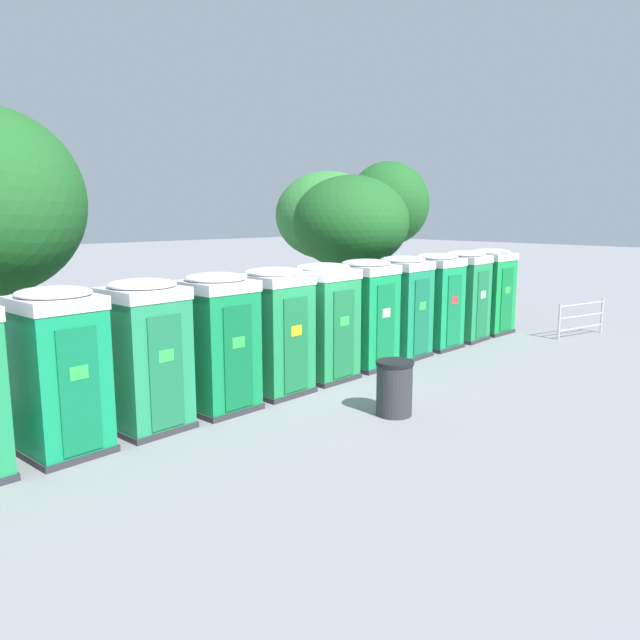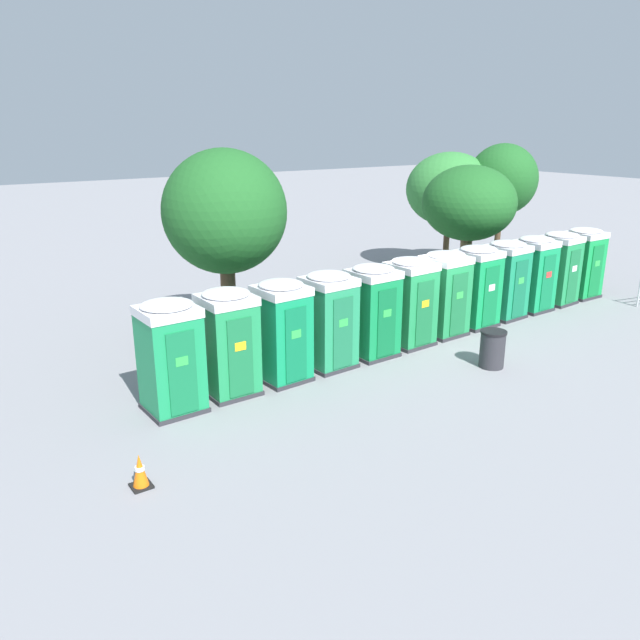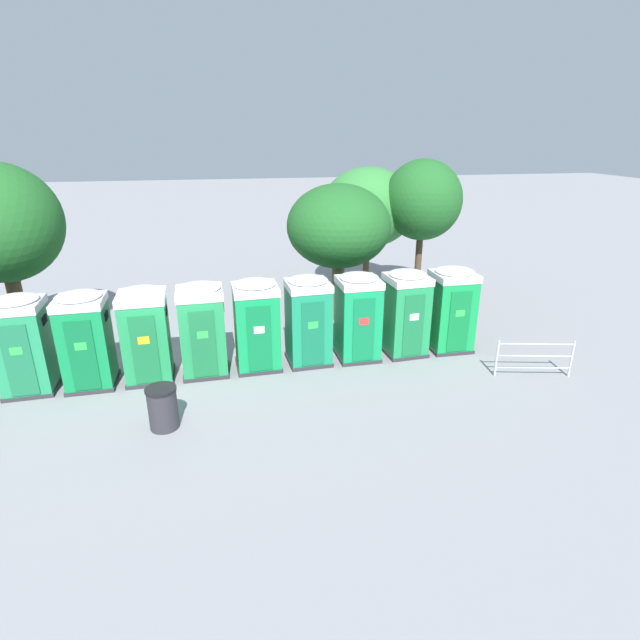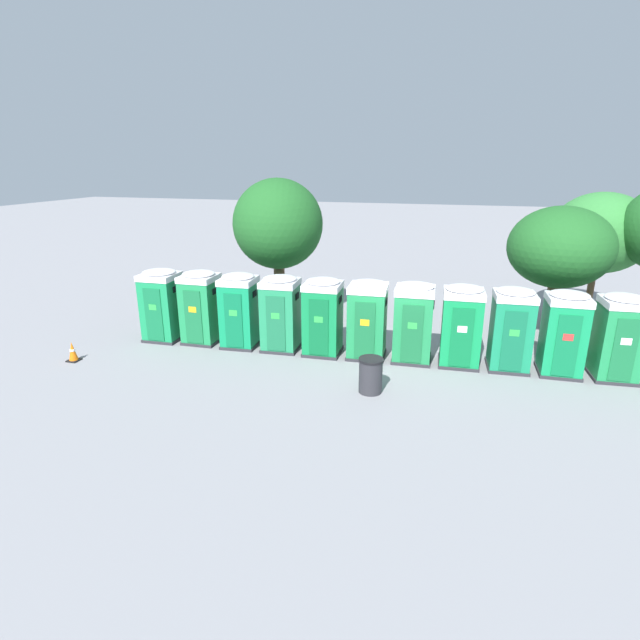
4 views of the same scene
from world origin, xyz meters
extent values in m
plane|color=gray|center=(0.00, 0.00, 0.00)|extent=(120.00, 120.00, 0.00)
cube|color=#2D2D33|center=(-5.09, -0.45, 0.05)|extent=(1.23, 1.27, 0.10)
cube|color=#118D53|center=(-5.09, -0.45, 1.15)|extent=(1.17, 1.21, 2.10)
cube|color=#0D6E41|center=(-5.05, -1.03, 1.07)|extent=(0.61, 0.07, 1.85)
cube|color=green|center=(-5.05, -1.05, 1.35)|extent=(0.28, 0.03, 0.20)
cube|color=black|center=(-4.52, -0.41, 1.89)|extent=(0.05, 0.36, 0.20)
cube|color=white|center=(-5.09, -0.45, 2.30)|extent=(1.21, 1.25, 0.20)
ellipsoid|color=white|center=(-5.09, -0.45, 2.45)|extent=(1.15, 1.18, 0.18)
cube|color=#2D2D33|center=(-3.63, -0.38, 0.05)|extent=(1.26, 1.26, 0.10)
cube|color=#228A56|center=(-3.63, -0.38, 1.15)|extent=(1.20, 1.20, 2.10)
cube|color=#1B6C43|center=(-3.60, -0.96, 1.07)|extent=(0.63, 0.07, 1.85)
cube|color=green|center=(-3.60, -0.98, 1.35)|extent=(0.28, 0.02, 0.20)
cube|color=black|center=(-3.05, -0.34, 1.89)|extent=(0.04, 0.36, 0.20)
cube|color=white|center=(-3.63, -0.38, 2.30)|extent=(1.24, 1.24, 0.20)
ellipsoid|color=white|center=(-3.63, -0.38, 2.45)|extent=(1.18, 1.18, 0.18)
cube|color=#2D2D33|center=(-2.17, -0.37, 0.05)|extent=(1.24, 1.24, 0.10)
cube|color=#128343|center=(-2.17, -0.37, 1.15)|extent=(1.18, 1.18, 2.10)
cube|color=#0E6634|center=(-2.15, -0.96, 1.07)|extent=(0.63, 0.05, 1.85)
cube|color=green|center=(-2.15, -0.97, 1.35)|extent=(0.28, 0.02, 0.20)
cube|color=black|center=(-1.59, -0.35, 1.89)|extent=(0.04, 0.36, 0.20)
cube|color=white|center=(-2.17, -0.37, 2.30)|extent=(1.21, 1.21, 0.20)
ellipsoid|color=white|center=(-2.17, -0.37, 2.45)|extent=(1.15, 1.16, 0.18)
cube|color=#2D2D33|center=(-0.72, -0.28, 0.05)|extent=(1.27, 1.25, 0.10)
cube|color=#1F8849|center=(-0.72, -0.28, 1.15)|extent=(1.21, 1.19, 2.10)
cube|color=#186A39|center=(-0.69, -0.86, 1.07)|extent=(0.64, 0.06, 1.85)
cube|color=yellow|center=(-0.69, -0.88, 1.35)|extent=(0.28, 0.02, 0.20)
cube|color=black|center=(-0.13, -0.25, 1.89)|extent=(0.04, 0.36, 0.20)
cube|color=white|center=(-0.72, -0.28, 2.30)|extent=(1.25, 1.23, 0.20)
ellipsoid|color=white|center=(-0.72, -0.28, 2.45)|extent=(1.18, 1.17, 0.18)
cube|color=#2D2D33|center=(0.74, -0.19, 0.05)|extent=(1.27, 1.24, 0.10)
cube|color=#208749|center=(0.74, -0.19, 1.15)|extent=(1.21, 1.18, 2.10)
cube|color=#196939|center=(0.76, -0.78, 1.07)|extent=(0.64, 0.05, 1.85)
cube|color=green|center=(0.76, -0.80, 1.35)|extent=(0.28, 0.02, 0.20)
cube|color=black|center=(1.33, -0.17, 1.89)|extent=(0.04, 0.36, 0.20)
cube|color=white|center=(0.74, -0.19, 2.30)|extent=(1.24, 1.22, 0.20)
ellipsoid|color=white|center=(0.74, -0.19, 2.45)|extent=(1.18, 1.16, 0.18)
cube|color=#2D2D33|center=(2.19, -0.13, 0.05)|extent=(1.28, 1.25, 0.10)
cube|color=#12914A|center=(2.19, -0.13, 1.15)|extent=(1.22, 1.19, 2.10)
cube|color=#0E713A|center=(2.22, -0.71, 1.07)|extent=(0.64, 0.06, 1.85)
cube|color=white|center=(2.22, -0.73, 1.35)|extent=(0.28, 0.02, 0.20)
cube|color=black|center=(2.79, -0.10, 1.89)|extent=(0.04, 0.36, 0.20)
cube|color=white|center=(2.19, -0.13, 2.30)|extent=(1.26, 1.23, 0.20)
ellipsoid|color=white|center=(2.19, -0.13, 2.45)|extent=(1.20, 1.17, 0.18)
cube|color=#2D2D33|center=(3.65, -0.06, 0.05)|extent=(1.27, 1.27, 0.10)
cube|color=#188656|center=(3.65, -0.06, 1.15)|extent=(1.21, 1.21, 2.10)
cube|color=#126943|center=(3.68, -0.65, 1.07)|extent=(0.63, 0.07, 1.85)
cube|color=green|center=(3.68, -0.67, 1.35)|extent=(0.28, 0.02, 0.20)
cube|color=black|center=(4.23, -0.03, 1.89)|extent=(0.05, 0.36, 0.20)
cube|color=white|center=(3.65, -0.06, 2.30)|extent=(1.24, 1.24, 0.20)
ellipsoid|color=white|center=(3.65, -0.06, 2.45)|extent=(1.18, 1.18, 0.18)
cube|color=#2D2D33|center=(5.11, -0.05, 0.05)|extent=(1.21, 1.22, 0.10)
cube|color=#149352|center=(5.11, -0.05, 1.15)|extent=(1.15, 1.16, 2.10)
cube|color=#0F7240|center=(5.12, -0.63, 1.07)|extent=(0.62, 0.04, 1.85)
cube|color=red|center=(5.12, -0.65, 1.35)|extent=(0.28, 0.01, 0.20)
cube|color=black|center=(5.68, -0.04, 1.89)|extent=(0.03, 0.36, 0.20)
cube|color=white|center=(5.11, -0.05, 2.30)|extent=(1.19, 1.20, 0.20)
ellipsoid|color=white|center=(5.11, -0.05, 2.45)|extent=(1.13, 1.14, 0.18)
cube|color=#2D2D33|center=(6.56, 0.00, 0.05)|extent=(1.25, 1.28, 0.10)
cube|color=#1E8A4A|center=(6.56, 0.00, 1.15)|extent=(1.19, 1.22, 2.10)
cube|color=#186C3A|center=(6.61, -0.58, 1.07)|extent=(0.61, 0.07, 1.85)
cube|color=white|center=(6.61, -0.60, 1.35)|extent=(0.28, 0.03, 0.20)
cube|color=black|center=(7.13, 0.05, 1.89)|extent=(0.05, 0.36, 0.20)
cube|color=white|center=(6.56, 0.00, 2.30)|extent=(1.23, 1.25, 0.20)
ellipsoid|color=white|center=(6.56, 0.00, 2.45)|extent=(1.17, 1.19, 0.18)
cube|color=#2D2D33|center=(8.02, 0.04, 0.05)|extent=(1.22, 1.20, 0.10)
cube|color=#149443|center=(8.02, 0.04, 1.15)|extent=(1.16, 1.14, 2.10)
cube|color=#107434|center=(8.02, -0.54, 1.07)|extent=(0.64, 0.03, 1.85)
cube|color=green|center=(8.02, -0.56, 1.35)|extent=(0.28, 0.01, 0.20)
cube|color=black|center=(8.61, 0.04, 1.89)|extent=(0.02, 0.36, 0.20)
cube|color=white|center=(8.02, 0.04, 2.30)|extent=(1.20, 1.17, 0.20)
ellipsoid|color=white|center=(8.02, 0.04, 2.45)|extent=(1.14, 1.12, 0.18)
cylinder|color=brown|center=(5.26, 3.17, 1.27)|extent=(0.44, 0.44, 2.54)
ellipsoid|color=#1E5B23|center=(5.26, 3.17, 3.31)|extent=(3.47, 3.47, 2.78)
cylinder|color=brown|center=(7.07, 5.94, 1.32)|extent=(0.26, 0.26, 2.64)
ellipsoid|color=#337F38|center=(7.07, 5.94, 3.48)|extent=(3.64, 3.64, 3.06)
cylinder|color=#4C3826|center=(8.75, 4.59, 1.54)|extent=(0.25, 0.25, 3.09)
ellipsoid|color=#1E5B23|center=(8.75, 4.59, 3.90)|extent=(2.88, 2.88, 2.93)
cylinder|color=#2D2D33|center=(-0.13, -2.85, 0.47)|extent=(0.65, 0.65, 0.93)
cylinder|color=black|center=(-0.13, -2.85, 0.96)|extent=(0.68, 0.68, 0.06)
cylinder|color=#B7B7BC|center=(8.49, -1.96, 0.53)|extent=(0.06, 0.06, 1.05)
cylinder|color=#B7B7BC|center=(10.45, -2.39, 0.53)|extent=(0.06, 0.06, 1.05)
cylinder|color=#B7B7BC|center=(9.47, -2.17, 0.95)|extent=(1.96, 0.47, 0.04)
cylinder|color=#B7B7BC|center=(9.47, -2.17, 0.60)|extent=(1.96, 0.47, 0.04)
cylinder|color=#B7B7BC|center=(9.47, -2.17, 0.25)|extent=(1.96, 0.47, 0.04)
camera|label=1|loc=(-8.66, -9.58, 3.61)|focal=35.00mm
camera|label=2|loc=(-12.53, -12.89, 6.13)|focal=35.00mm
camera|label=3|loc=(1.45, -13.03, 6.27)|focal=28.00mm
camera|label=4|loc=(1.91, -15.34, 6.15)|focal=28.00mm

